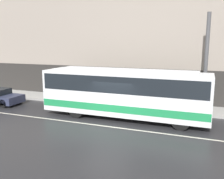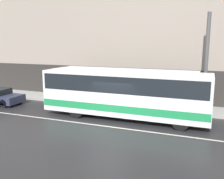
# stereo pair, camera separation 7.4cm
# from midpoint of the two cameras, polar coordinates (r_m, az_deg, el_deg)

# --- Properties ---
(ground_plane) EXTENTS (60.00, 60.00, 0.00)m
(ground_plane) POSITION_cam_midpoint_polar(r_m,az_deg,el_deg) (14.74, -0.87, -8.46)
(ground_plane) COLOR #262628
(sidewalk) EXTENTS (60.00, 2.62, 0.16)m
(sidewalk) POSITION_cam_midpoint_polar(r_m,az_deg,el_deg) (19.54, 5.00, -3.43)
(sidewalk) COLOR #A09E99
(sidewalk) RESTS_ON ground_plane
(building_facade) EXTENTS (60.00, 0.35, 12.84)m
(building_facade) POSITION_cam_midpoint_polar(r_m,az_deg,el_deg) (20.40, 6.48, 14.50)
(building_facade) COLOR gray
(building_facade) RESTS_ON ground_plane
(lane_stripe) EXTENTS (54.00, 0.14, 0.01)m
(lane_stripe) POSITION_cam_midpoint_polar(r_m,az_deg,el_deg) (14.74, -0.87, -8.44)
(lane_stripe) COLOR beige
(lane_stripe) RESTS_ON ground_plane
(transit_bus) EXTENTS (10.60, 2.49, 3.15)m
(transit_bus) POSITION_cam_midpoint_polar(r_m,az_deg,el_deg) (15.96, 2.91, -0.37)
(transit_bus) COLOR white
(transit_bus) RESTS_ON ground_plane
(utility_pole_near) EXTENTS (0.25, 0.25, 6.61)m
(utility_pole_near) POSITION_cam_midpoint_polar(r_m,az_deg,el_deg) (17.74, 20.82, 5.56)
(utility_pole_near) COLOR #4C4C4F
(utility_pole_near) RESTS_ON sidewalk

